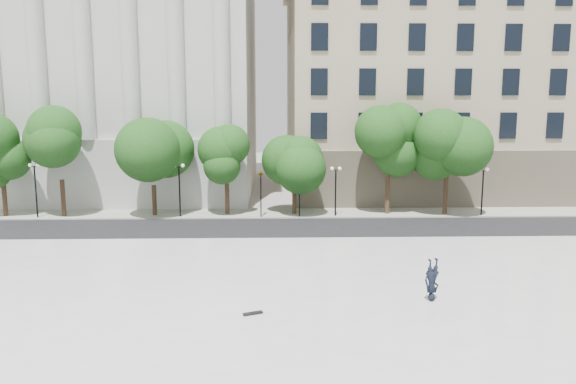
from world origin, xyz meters
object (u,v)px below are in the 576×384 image
at_px(traffic_light_east, 300,173).
at_px(person_lying, 432,295).
at_px(traffic_light_west, 261,172).
at_px(skateboard, 253,313).

height_order(traffic_light_east, person_lying, traffic_light_east).
bearing_deg(traffic_light_west, traffic_light_east, -0.00).
relative_size(traffic_light_east, skateboard, 4.99).
height_order(traffic_light_west, traffic_light_east, traffic_light_west).
xyz_separation_m(traffic_light_east, person_lying, (4.88, -19.96, -2.91)).
relative_size(traffic_light_west, person_lying, 2.22).
height_order(traffic_light_west, skateboard, traffic_light_west).
distance_m(traffic_light_west, traffic_light_east, 3.03).
bearing_deg(skateboard, traffic_light_east, 60.35).
xyz_separation_m(person_lying, skateboard, (-7.80, -1.41, -0.22)).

